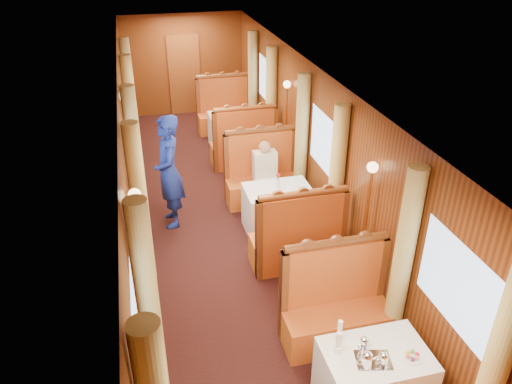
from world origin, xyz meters
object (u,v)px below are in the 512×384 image
object	(u,v)px
banquette_mid_aft	(262,179)
table_near	(373,380)
banquette_near_aft	(336,310)
table_mid	(278,209)
rose_vase_mid	(278,178)
banquette_far_fwd	(244,146)
steward	(169,172)
banquette_mid_fwd	(297,241)
teapot_back	(364,345)
banquette_far_aft	(225,113)
fruit_plate	(412,356)
rose_vase_far	(233,106)
tea_tray	(373,360)
teapot_left	(367,362)
table_far	(234,131)
teapot_right	(383,361)
passenger	(265,167)

from	to	relation	value
banquette_mid_aft	table_near	bearing A→B (deg)	-90.00
banquette_near_aft	table_mid	distance (m)	2.49
rose_vase_mid	table_mid	bearing A→B (deg)	-97.38
banquette_far_fwd	steward	world-z (taller)	steward
banquette_mid_fwd	banquette_mid_aft	bearing A→B (deg)	90.00
banquette_mid_fwd	rose_vase_mid	bearing A→B (deg)	89.75
banquette_near_aft	teapot_back	size ratio (longest dim) A/B	8.90
banquette_far_aft	fruit_plate	xyz separation A→B (m)	(0.30, -8.15, 0.35)
banquette_far_aft	banquette_mid_aft	bearing A→B (deg)	-90.00
banquette_far_aft	rose_vase_far	size ratio (longest dim) A/B	3.72
banquette_far_aft	tea_tray	distance (m)	8.10
table_near	rose_vase_mid	size ratio (longest dim) A/B	2.92
banquette_far_fwd	banquette_far_aft	world-z (taller)	same
teapot_left	rose_vase_far	xyz separation A→B (m)	(0.18, 7.15, 0.10)
banquette_mid_fwd	rose_vase_far	xyz separation A→B (m)	(-0.00, 4.53, 0.50)
steward	table_far	bearing A→B (deg)	148.50
banquette_far_aft	teapot_left	distance (m)	8.16
banquette_near_aft	teapot_back	world-z (taller)	banquette_near_aft
banquette_far_aft	teapot_right	distance (m)	8.17
banquette_mid_aft	rose_vase_far	size ratio (longest dim) A/B	3.72
tea_tray	rose_vase_far	size ratio (longest dim) A/B	0.94
banquette_mid_fwd	tea_tray	bearing A→B (deg)	-91.83
banquette_mid_fwd	banquette_far_aft	world-z (taller)	same
table_near	teapot_right	size ratio (longest dim) A/B	6.73
teapot_back	fruit_plate	bearing A→B (deg)	-49.61
banquette_far_aft	tea_tray	bearing A→B (deg)	-90.58
banquette_mid_aft	rose_vase_mid	distance (m)	1.10
table_near	table_mid	bearing A→B (deg)	90.00
teapot_left	rose_vase_mid	bearing A→B (deg)	90.09
tea_tray	rose_vase_far	world-z (taller)	rose_vase_far
banquette_far_aft	passenger	size ratio (longest dim) A/B	1.76
table_near	banquette_far_aft	distance (m)	8.01
banquette_near_aft	rose_vase_far	size ratio (longest dim) A/B	3.72
banquette_far_fwd	teapot_right	distance (m)	6.15
table_near	steward	world-z (taller)	steward
table_far	teapot_right	xyz separation A→B (m)	(-0.02, -7.15, 0.44)
teapot_left	passenger	xyz separation A→B (m)	(0.18, 4.44, -0.08)
table_far	passenger	size ratio (longest dim) A/B	1.38
banquette_mid_fwd	teapot_left	bearing A→B (deg)	-94.00
table_mid	teapot_left	xyz separation A→B (m)	(-0.18, -3.63, 0.45)
banquette_mid_aft	teapot_back	world-z (taller)	banquette_mid_aft
teapot_left	rose_vase_mid	distance (m)	3.67
teapot_back	steward	xyz separation A→B (m)	(-1.53, 4.03, 0.13)
teapot_left	steward	xyz separation A→B (m)	(-1.46, 4.25, 0.12)
steward	banquette_mid_aft	bearing A→B (deg)	101.78
teapot_right	table_far	bearing A→B (deg)	80.93
banquette_mid_fwd	teapot_left	distance (m)	2.66
teapot_right	banquette_far_aft	bearing A→B (deg)	80.95
banquette_mid_fwd	banquette_mid_aft	world-z (taller)	same
table_far	teapot_back	bearing A→B (deg)	-90.92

